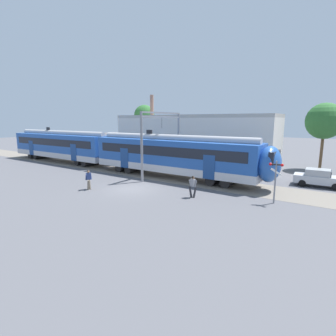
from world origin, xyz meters
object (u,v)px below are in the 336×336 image
object	(u,v)px
commuter_train	(111,150)
crossing_signal	(276,175)
pedestrian_grey	(193,185)
pedestrian_navy	(89,178)
parked_car_silver	(319,178)

from	to	relation	value
commuter_train	crossing_signal	world-z (taller)	commuter_train
pedestrian_grey	crossing_signal	distance (m)	5.81
pedestrian_navy	pedestrian_grey	xyz separation A→B (m)	(8.30, 2.88, -0.03)
commuter_train	crossing_signal	size ratio (longest dim) A/B	12.68
crossing_signal	parked_car_silver	bearing A→B (deg)	73.48
pedestrian_grey	commuter_train	bearing A→B (deg)	160.12
commuter_train	pedestrian_grey	bearing A→B (deg)	-19.88
commuter_train	pedestrian_navy	bearing A→B (deg)	-54.86
pedestrian_grey	crossing_signal	bearing A→B (deg)	19.95
pedestrian_navy	pedestrian_grey	bearing A→B (deg)	19.15
pedestrian_grey	pedestrian_navy	bearing A→B (deg)	-160.85
pedestrian_grey	parked_car_silver	bearing A→B (deg)	50.50
parked_car_silver	crossing_signal	size ratio (longest dim) A/B	1.36
crossing_signal	commuter_train	bearing A→B (deg)	170.96
pedestrian_grey	crossing_signal	xyz separation A→B (m)	(5.37, 1.95, 1.05)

